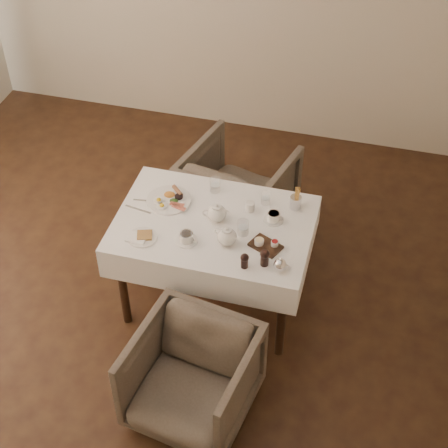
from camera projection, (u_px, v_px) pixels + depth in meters
table at (214, 235)px, 4.52m from camera, size 1.28×0.88×0.75m
armchair_near at (192, 378)px, 4.08m from camera, size 0.79×0.81×0.64m
armchair_far at (238, 190)px, 5.31m from camera, size 0.92×0.93×0.70m
breakfast_plate at (169, 199)px, 4.60m from camera, size 0.30×0.30×0.04m
side_plate at (141, 237)px, 4.33m from camera, size 0.19×0.19×0.02m
teapot_centre at (217, 212)px, 4.41m from camera, size 0.20×0.18×0.14m
teapot_front at (227, 236)px, 4.25m from camera, size 0.20×0.18×0.13m
creamer at (250, 206)px, 4.50m from camera, size 0.07×0.07×0.07m
teacup_near at (187, 238)px, 4.29m from camera, size 0.14×0.14×0.07m
teacup_far at (274, 217)px, 4.44m from camera, size 0.13×0.13×0.06m
glass_left at (215, 185)px, 4.64m from camera, size 0.09×0.09×0.10m
glass_mid at (243, 228)px, 4.33m from camera, size 0.09×0.09×0.10m
glass_right at (266, 198)px, 4.55m from camera, size 0.07×0.07×0.09m
condiment_board at (265, 245)px, 4.27m from camera, size 0.23×0.20×0.05m
pepper_mill_left at (245, 261)px, 4.12m from camera, size 0.07×0.07×0.11m
pepper_mill_right at (265, 257)px, 4.13m from camera, size 0.07×0.07×0.12m
silver_pot at (280, 264)px, 4.09m from camera, size 0.11×0.09×0.11m
fries_cup at (296, 199)px, 4.50m from camera, size 0.08×0.08×0.16m
cutlery_fork at (146, 201)px, 4.60m from camera, size 0.18×0.03×0.00m
cutlery_knife at (138, 209)px, 4.53m from camera, size 0.19×0.05×0.00m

